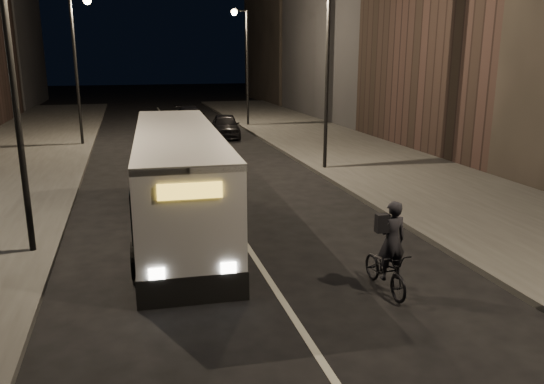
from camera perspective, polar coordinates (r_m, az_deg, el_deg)
ground at (r=11.89m, az=0.75°, el=-11.04°), size 180.00×180.00×0.00m
sidewalk_right at (r=27.35m, az=9.89°, el=3.63°), size 7.00×70.00×0.16m
streetlight_right_mid at (r=23.81m, az=5.38°, el=14.99°), size 1.20×0.44×8.12m
streetlight_right_far at (r=39.20m, az=-3.08°, el=14.81°), size 1.20×0.44×8.12m
streetlight_left_near at (r=14.51m, az=-25.41°, el=14.07°), size 1.20×0.44×8.12m
streetlight_left_far at (r=32.40m, az=-20.01°, el=14.06°), size 1.20×0.44×8.12m
city_bus at (r=16.32m, az=-10.06°, el=1.90°), size 3.02×11.24×3.00m
cyclist_on_bicycle at (r=12.08m, az=12.29°, el=-7.30°), size 0.68×1.87×2.14m
car_near at (r=34.50m, az=-5.04°, el=7.12°), size 2.27×4.52×1.48m
car_mid at (r=34.95m, az=-11.62°, el=6.87°), size 1.59×4.14×1.35m
car_far at (r=40.19m, az=-8.71°, el=7.97°), size 2.24×4.85×1.37m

